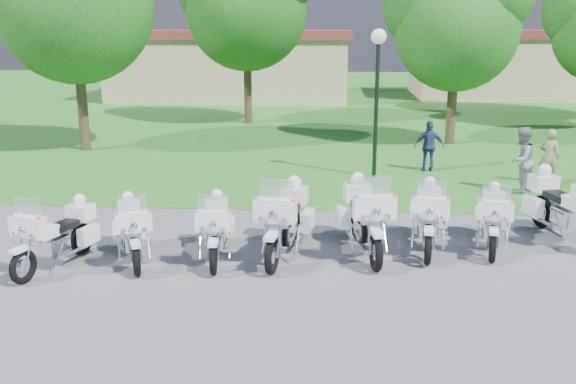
# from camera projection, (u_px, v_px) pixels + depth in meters

# --- Properties ---
(ground) EXTENTS (100.00, 100.00, 0.00)m
(ground) POSITION_uv_depth(u_px,v_px,m) (321.00, 254.00, 12.79)
(ground) COLOR #5D5D62
(ground) RESTS_ON ground
(grass_lawn) EXTENTS (100.00, 48.00, 0.01)m
(grass_lawn) POSITION_uv_depth(u_px,v_px,m) (329.00, 100.00, 38.85)
(grass_lawn) COLOR #24641F
(grass_lawn) RESTS_ON ground
(motorcycle_0) EXTENTS (1.14, 2.18, 1.50)m
(motorcycle_0) POSITION_uv_depth(u_px,v_px,m) (58.00, 234.00, 12.03)
(motorcycle_0) COLOR black
(motorcycle_0) RESTS_ON ground
(motorcycle_1) EXTENTS (1.20, 2.07, 1.46)m
(motorcycle_1) POSITION_uv_depth(u_px,v_px,m) (132.00, 229.00, 12.35)
(motorcycle_1) COLOR black
(motorcycle_1) RESTS_ON ground
(motorcycle_2) EXTENTS (0.88, 2.18, 1.47)m
(motorcycle_2) POSITION_uv_depth(u_px,v_px,m) (216.00, 227.00, 12.45)
(motorcycle_2) COLOR black
(motorcycle_2) RESTS_ON ground
(motorcycle_3) EXTENTS (1.10, 2.57, 1.73)m
(motorcycle_3) POSITION_uv_depth(u_px,v_px,m) (285.00, 219.00, 12.60)
(motorcycle_3) COLOR black
(motorcycle_3) RESTS_ON ground
(motorcycle_4) EXTENTS (1.11, 2.61, 1.76)m
(motorcycle_4) POSITION_uv_depth(u_px,v_px,m) (365.00, 216.00, 12.77)
(motorcycle_4) COLOR black
(motorcycle_4) RESTS_ON ground
(motorcycle_5) EXTENTS (0.98, 2.38, 1.60)m
(motorcycle_5) POSITION_uv_depth(u_px,v_px,m) (429.00, 216.00, 13.01)
(motorcycle_5) COLOR black
(motorcycle_5) RESTS_ON ground
(motorcycle_6) EXTENTS (1.03, 2.19, 1.49)m
(motorcycle_6) POSITION_uv_depth(u_px,v_px,m) (493.00, 218.00, 13.04)
(motorcycle_6) COLOR black
(motorcycle_6) RESTS_ON ground
(motorcycle_7) EXTENTS (1.29, 2.59, 1.77)m
(motorcycle_7) POSITION_uv_depth(u_px,v_px,m) (564.00, 205.00, 13.55)
(motorcycle_7) COLOR black
(motorcycle_7) RESTS_ON ground
(lamp_post) EXTENTS (0.44, 0.44, 4.33)m
(lamp_post) POSITION_uv_depth(u_px,v_px,m) (378.00, 67.00, 18.35)
(lamp_post) COLOR black
(lamp_post) RESTS_ON ground
(tree_2) EXTENTS (5.32, 4.54, 7.09)m
(tree_2) POSITION_uv_depth(u_px,v_px,m) (456.00, 17.00, 23.44)
(tree_2) COLOR #38281C
(tree_2) RESTS_ON ground
(building_west) EXTENTS (14.56, 8.32, 4.10)m
(building_west) POSITION_uv_depth(u_px,v_px,m) (233.00, 64.00, 39.69)
(building_west) COLOR tan
(building_west) RESTS_ON ground
(building_east) EXTENTS (11.44, 7.28, 4.10)m
(building_east) POSITION_uv_depth(u_px,v_px,m) (504.00, 63.00, 40.50)
(building_east) COLOR tan
(building_east) RESTS_ON ground
(bystander_a) EXTENTS (0.69, 0.62, 1.59)m
(bystander_a) POSITION_uv_depth(u_px,v_px,m) (549.00, 157.00, 18.20)
(bystander_a) COLOR gray
(bystander_a) RESTS_ON ground
(bystander_b) EXTENTS (1.09, 1.09, 1.78)m
(bystander_b) POSITION_uv_depth(u_px,v_px,m) (521.00, 160.00, 17.27)
(bystander_b) COLOR gray
(bystander_b) RESTS_ON ground
(bystander_c) EXTENTS (0.92, 0.40, 1.56)m
(bystander_c) POSITION_uv_depth(u_px,v_px,m) (429.00, 146.00, 19.82)
(bystander_c) COLOR navy
(bystander_c) RESTS_ON ground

